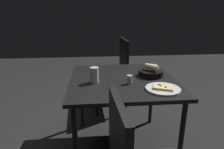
{
  "coord_description": "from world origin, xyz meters",
  "views": [
    {
      "loc": [
        -0.25,
        -1.7,
        1.34
      ],
      "look_at": [
        -0.1,
        -0.01,
        0.77
      ],
      "focal_mm": 32.22,
      "sensor_mm": 36.0,
      "label": 1
    }
  ],
  "objects": [
    {
      "name": "pizza_plate",
      "position": [
        0.28,
        -0.29,
        0.74
      ],
      "size": [
        0.27,
        0.27,
        0.04
      ],
      "color": "white",
      "rests_on": "dining_table"
    },
    {
      "name": "ground",
      "position": [
        0.0,
        0.0,
        0.0
      ],
      "size": [
        8.0,
        8.0,
        0.0
      ],
      "primitive_type": "plane",
      "color": "#252525"
    },
    {
      "name": "bread_basket",
      "position": [
        0.28,
        0.05,
        0.77
      ],
      "size": [
        0.23,
        0.23,
        0.12
      ],
      "color": "black",
      "rests_on": "dining_table"
    },
    {
      "name": "dining_table",
      "position": [
        0.0,
        0.0,
        0.66
      ],
      "size": [
        0.94,
        0.96,
        0.73
      ],
      "color": "black",
      "rests_on": "ground"
    },
    {
      "name": "chair_near",
      "position": [
        0.03,
        0.85,
        0.53
      ],
      "size": [
        0.47,
        0.47,
        0.96
      ],
      "color": "black",
      "rests_on": "ground"
    },
    {
      "name": "beer_glass",
      "position": [
        -0.25,
        -0.08,
        0.79
      ],
      "size": [
        0.07,
        0.07,
        0.14
      ],
      "color": "silver",
      "rests_on": "dining_table"
    },
    {
      "name": "pepper_shaker",
      "position": [
        0.04,
        -0.14,
        0.76
      ],
      "size": [
        0.05,
        0.05,
        0.08
      ],
      "color": "#BFB299",
      "rests_on": "dining_table"
    }
  ]
}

